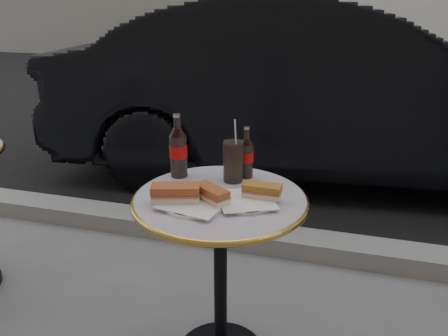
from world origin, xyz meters
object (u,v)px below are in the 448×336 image
(cola_bottle_left, at_px, (178,146))
(parked_car, at_px, (325,90))
(bistro_table, at_px, (220,283))
(plate_right, at_px, (246,202))
(cola_bottle_right, at_px, (246,152))
(cola_glass, at_px, (233,161))
(plate_left, at_px, (195,203))

(cola_bottle_left, distance_m, parked_car, 2.14)
(bistro_table, height_order, plate_right, plate_right)
(cola_bottle_right, relative_size, cola_glass, 1.29)
(plate_right, distance_m, cola_bottle_left, 0.37)
(cola_bottle_right, bearing_deg, cola_bottle_left, -166.45)
(plate_right, bearing_deg, cola_bottle_left, 151.34)
(plate_right, height_order, parked_car, parked_car)
(bistro_table, xyz_separation_m, plate_left, (-0.06, -0.09, 0.37))
(cola_bottle_right, xyz_separation_m, cola_glass, (-0.04, -0.05, -0.02))
(cola_bottle_left, xyz_separation_m, cola_glass, (0.21, 0.01, -0.05))
(cola_bottle_left, height_order, cola_glass, cola_bottle_left)
(cola_bottle_right, height_order, parked_car, parked_car)
(bistro_table, xyz_separation_m, parked_car, (0.23, 2.22, 0.33))
(bistro_table, distance_m, plate_right, 0.39)
(plate_left, xyz_separation_m, cola_bottle_right, (0.11, 0.29, 0.10))
(cola_glass, bearing_deg, plate_right, -62.45)
(plate_left, bearing_deg, cola_bottle_right, 69.44)
(bistro_table, bearing_deg, plate_right, -16.05)
(plate_right, bearing_deg, cola_glass, 117.55)
(bistro_table, xyz_separation_m, cola_bottle_right, (0.05, 0.20, 0.47))
(bistro_table, bearing_deg, cola_bottle_right, 76.82)
(cola_bottle_right, bearing_deg, cola_glass, -126.03)
(cola_bottle_left, height_order, cola_bottle_right, cola_bottle_left)
(cola_bottle_left, bearing_deg, cola_glass, 2.20)
(plate_left, xyz_separation_m, cola_glass, (0.07, 0.24, 0.07))
(parked_car, bearing_deg, plate_right, 170.92)
(cola_glass, height_order, parked_car, parked_car)
(plate_right, distance_m, cola_glass, 0.21)
(cola_bottle_right, bearing_deg, bistro_table, -103.18)
(cola_glass, distance_m, parked_car, 2.09)
(cola_bottle_right, bearing_deg, plate_right, -76.86)
(cola_glass, bearing_deg, parked_car, 83.94)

